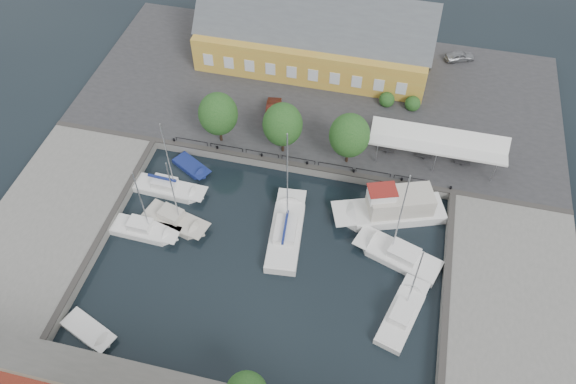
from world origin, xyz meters
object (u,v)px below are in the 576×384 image
object	(u,v)px
east_boat_a	(399,257)
west_boat_c	(145,231)
car_red	(273,113)
west_boat_a	(169,189)
east_boat_c	(402,316)
warehouse	(310,37)
center_sailboat	(286,233)
car_silver	(460,56)
launch_nw	(191,167)
tent_canopy	(438,141)
launch_sw	(89,331)
trawler	(393,209)
west_boat_b	(175,221)

from	to	relation	value
east_boat_a	west_boat_c	size ratio (longest dim) A/B	1.25
car_red	west_boat_a	bearing A→B (deg)	-131.67
west_boat_c	east_boat_c	bearing A→B (deg)	-7.50
warehouse	center_sailboat	size ratio (longest dim) A/B	2.13
center_sailboat	car_silver	bearing A→B (deg)	63.91
car_silver	west_boat_c	bearing A→B (deg)	116.49
west_boat_a	launch_nw	xyz separation A→B (m)	(1.15, 3.67, -0.18)
center_sailboat	launch_nw	xyz separation A→B (m)	(-12.06, 6.36, -0.27)
west_boat_a	west_boat_c	distance (m)	5.57
tent_canopy	east_boat_c	world-z (taller)	east_boat_c
launch_nw	west_boat_a	bearing A→B (deg)	-107.35
tent_canopy	launch_nw	size ratio (longest dim) A/B	2.90
car_silver	west_boat_a	world-z (taller)	west_boat_a
west_boat_a	launch_sw	world-z (taller)	west_boat_a
east_boat_c	west_boat_c	xyz separation A→B (m)	(-25.49, 3.35, 0.00)
east_boat_a	west_boat_c	xyz separation A→B (m)	(-24.63, -2.76, -0.00)
tent_canopy	west_boat_c	bearing A→B (deg)	-149.78
launch_sw	west_boat_c	bearing A→B (deg)	86.83
trawler	east_boat_a	xyz separation A→B (m)	(1.24, -5.01, -0.75)
west_boat_a	west_boat_b	xyz separation A→B (m)	(2.08, -3.72, -0.01)
west_boat_c	launch_nw	distance (m)	9.36
east_boat_c	west_boat_c	size ratio (longest dim) A/B	1.03
west_boat_c	launch_nw	size ratio (longest dim) A/B	1.98
east_boat_c	center_sailboat	bearing A→B (deg)	152.39
center_sailboat	east_boat_a	size ratio (longest dim) A/B	1.13
east_boat_a	east_boat_c	world-z (taller)	east_boat_a
car_silver	west_boat_c	size ratio (longest dim) A/B	0.38
car_silver	east_boat_a	world-z (taller)	east_boat_a
tent_canopy	launch_sw	xyz separation A→B (m)	(-27.38, -26.57, -3.59)
trawler	west_boat_c	world-z (taller)	west_boat_c
car_red	west_boat_a	size ratio (longest dim) A/B	0.44
west_boat_b	launch_nw	world-z (taller)	west_boat_b
west_boat_a	west_boat_b	world-z (taller)	west_boat_a
trawler	east_boat_a	size ratio (longest dim) A/B	0.98
west_boat_c	east_boat_a	bearing A→B (deg)	6.39
east_boat_c	launch_sw	world-z (taller)	east_boat_c
car_red	east_boat_a	size ratio (longest dim) A/B	0.39
car_red	launch_sw	world-z (taller)	car_red
trawler	launch_nw	world-z (taller)	trawler
trawler	launch_nw	bearing A→B (deg)	176.17
west_boat_a	east_boat_a	bearing A→B (deg)	-6.59
car_red	west_boat_b	world-z (taller)	west_boat_b
car_red	launch_nw	distance (m)	11.29
car_red	trawler	bearing A→B (deg)	-43.14
car_red	west_boat_b	distance (m)	17.30
warehouse	west_boat_c	world-z (taller)	warehouse
west_boat_a	west_boat_c	xyz separation A→B (m)	(-0.37, -5.56, -0.01)
car_red	launch_nw	size ratio (longest dim) A/B	0.95
center_sailboat	west_boat_a	size ratio (longest dim) A/B	1.30
warehouse	center_sailboat	bearing A→B (deg)	-82.70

